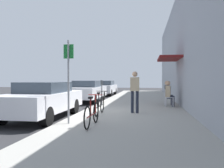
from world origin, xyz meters
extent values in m
plane|color=#2D2D30|center=(0.00, 0.00, 0.00)|extent=(60.00, 60.00, 0.00)
cube|color=#9E9B93|center=(2.25, 2.00, 0.06)|extent=(4.50, 32.00, 0.12)
cube|color=#999EA8|center=(4.65, 2.00, 3.21)|extent=(0.30, 32.00, 6.42)
cube|color=maroon|center=(3.95, 3.04, 2.60)|extent=(1.10, 2.80, 0.12)
cube|color=silver|center=(-1.10, -1.31, 0.66)|extent=(1.80, 4.40, 0.67)
cube|color=#333D47|center=(-1.10, -1.16, 1.19)|extent=(1.48, 2.11, 0.40)
cylinder|color=black|center=(-0.31, 0.05, 0.32)|extent=(0.22, 0.64, 0.64)
cylinder|color=black|center=(-1.89, 0.05, 0.32)|extent=(0.22, 0.64, 0.64)
cylinder|color=black|center=(-0.31, -2.68, 0.32)|extent=(0.22, 0.64, 0.64)
cylinder|color=black|center=(-1.89, -2.68, 0.32)|extent=(0.22, 0.64, 0.64)
cube|color=silver|center=(-1.10, 5.06, 0.66)|extent=(1.80, 4.40, 0.67)
cube|color=#333D47|center=(-1.10, 5.21, 1.20)|extent=(1.48, 2.11, 0.41)
cylinder|color=black|center=(-0.31, 6.42, 0.32)|extent=(0.22, 0.64, 0.64)
cylinder|color=black|center=(-1.89, 6.42, 0.32)|extent=(0.22, 0.64, 0.64)
cylinder|color=black|center=(-0.31, 3.69, 0.32)|extent=(0.22, 0.64, 0.64)
cylinder|color=black|center=(-1.89, 3.69, 0.32)|extent=(0.22, 0.64, 0.64)
cube|color=silver|center=(-1.10, 11.15, 0.64)|extent=(1.80, 4.40, 0.63)
cube|color=#333D47|center=(-1.10, 11.30, 1.16)|extent=(1.48, 2.11, 0.41)
cylinder|color=black|center=(-0.31, 12.52, 0.32)|extent=(0.22, 0.64, 0.64)
cylinder|color=black|center=(-1.89, 12.52, 0.32)|extent=(0.22, 0.64, 0.64)
cylinder|color=black|center=(-0.31, 9.79, 0.32)|extent=(0.22, 0.64, 0.64)
cylinder|color=black|center=(-1.89, 9.79, 0.32)|extent=(0.22, 0.64, 0.64)
cylinder|color=slate|center=(0.45, 2.30, 0.67)|extent=(0.07, 0.07, 1.10)
cube|color=#383D42|center=(0.45, 2.30, 1.33)|extent=(0.12, 0.10, 0.22)
cylinder|color=gray|center=(0.40, -2.64, 1.42)|extent=(0.06, 0.06, 2.60)
cube|color=#19722D|center=(0.40, -2.62, 2.37)|extent=(0.32, 0.02, 0.44)
torus|color=black|center=(1.21, -2.38, 0.45)|extent=(0.04, 0.66, 0.66)
torus|color=black|center=(1.21, -3.43, 0.45)|extent=(0.04, 0.66, 0.66)
cylinder|color=maroon|center=(1.21, -2.90, 0.45)|extent=(0.04, 1.05, 0.04)
cylinder|color=maroon|center=(1.21, -3.05, 0.70)|extent=(0.04, 0.04, 0.50)
cube|color=black|center=(1.21, -3.05, 0.97)|extent=(0.10, 0.20, 0.06)
cylinder|color=maroon|center=(1.21, -2.43, 0.73)|extent=(0.03, 0.03, 0.56)
cylinder|color=maroon|center=(1.21, -2.43, 1.01)|extent=(0.46, 0.03, 0.03)
torus|color=black|center=(0.98, -0.22, 0.45)|extent=(0.04, 0.66, 0.66)
torus|color=black|center=(0.98, -1.27, 0.45)|extent=(0.04, 0.66, 0.66)
cylinder|color=black|center=(0.98, -0.75, 0.45)|extent=(0.04, 1.05, 0.04)
cylinder|color=black|center=(0.98, -0.90, 0.70)|extent=(0.04, 0.04, 0.50)
cube|color=black|center=(0.98, -0.90, 0.97)|extent=(0.10, 0.20, 0.06)
cylinder|color=black|center=(0.98, -0.27, 0.73)|extent=(0.03, 0.03, 0.56)
cylinder|color=black|center=(0.98, -0.27, 1.01)|extent=(0.46, 0.03, 0.03)
cylinder|color=silver|center=(4.16, 2.46, 0.34)|extent=(0.04, 0.04, 0.45)
cylinder|color=silver|center=(4.09, 2.08, 0.34)|extent=(0.04, 0.04, 0.45)
cylinder|color=silver|center=(3.79, 2.53, 0.34)|extent=(0.04, 0.04, 0.45)
cylinder|color=silver|center=(3.72, 2.15, 0.34)|extent=(0.04, 0.04, 0.45)
cube|color=silver|center=(3.94, 2.30, 0.59)|extent=(0.51, 0.51, 0.03)
cube|color=silver|center=(3.74, 2.34, 0.79)|extent=(0.11, 0.44, 0.40)
cylinder|color=#232838|center=(4.13, 2.37, 0.35)|extent=(0.11, 0.11, 0.47)
cylinder|color=#232838|center=(4.01, 2.39, 0.59)|extent=(0.38, 0.20, 0.14)
cylinder|color=#232838|center=(4.10, 2.17, 0.35)|extent=(0.11, 0.11, 0.47)
cylinder|color=#232838|center=(3.97, 2.20, 0.59)|extent=(0.38, 0.20, 0.14)
cube|color=#CCB28C|center=(3.86, 2.32, 0.89)|extent=(0.28, 0.39, 0.56)
sphere|color=tan|center=(3.86, 2.32, 1.30)|extent=(0.22, 0.22, 0.22)
cylinder|color=silver|center=(4.14, 3.26, 0.34)|extent=(0.04, 0.04, 0.45)
cylinder|color=silver|center=(4.12, 2.88, 0.34)|extent=(0.04, 0.04, 0.45)
cylinder|color=silver|center=(3.76, 3.28, 0.34)|extent=(0.04, 0.04, 0.45)
cylinder|color=silver|center=(3.74, 2.90, 0.34)|extent=(0.04, 0.04, 0.45)
cube|color=silver|center=(3.94, 3.08, 0.59)|extent=(0.47, 0.47, 0.03)
cube|color=silver|center=(3.73, 3.09, 0.79)|extent=(0.06, 0.44, 0.40)
cylinder|color=#232838|center=(4.12, 3.17, 0.35)|extent=(0.11, 0.11, 0.47)
cylinder|color=#232838|center=(3.99, 3.18, 0.59)|extent=(0.37, 0.16, 0.14)
cylinder|color=#232838|center=(4.11, 2.97, 0.35)|extent=(0.11, 0.11, 0.47)
cylinder|color=#232838|center=(3.98, 2.98, 0.59)|extent=(0.37, 0.16, 0.14)
cube|color=#595960|center=(3.86, 3.09, 0.89)|extent=(0.24, 0.37, 0.56)
sphere|color=tan|center=(3.86, 3.09, 1.30)|extent=(0.22, 0.22, 0.22)
cylinder|color=#232838|center=(2.22, -0.12, 0.57)|extent=(0.12, 0.12, 0.90)
cylinder|color=#232838|center=(2.42, -0.12, 0.57)|extent=(0.12, 0.12, 0.90)
cube|color=#CCB28C|center=(2.32, -0.12, 1.30)|extent=(0.36, 0.22, 0.56)
sphere|color=tan|center=(2.32, -0.12, 1.71)|extent=(0.22, 0.22, 0.22)
camera|label=1|loc=(2.85, -9.44, 1.51)|focal=36.50mm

